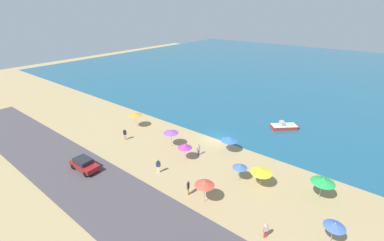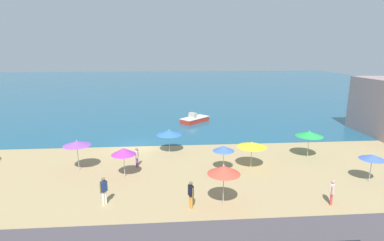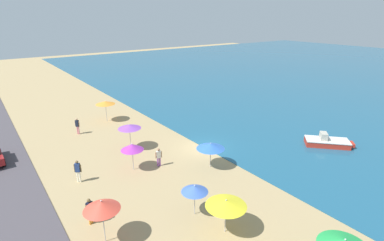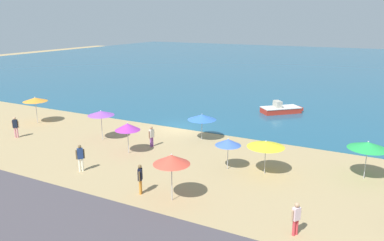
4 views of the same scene
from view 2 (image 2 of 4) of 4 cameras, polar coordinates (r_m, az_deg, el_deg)
ground_plane at (r=30.66m, az=-10.47°, el=-4.88°), size 160.00×160.00×0.00m
sea at (r=84.58m, az=-6.74°, el=6.76°), size 150.00×110.00×0.05m
beach_umbrella_0 at (r=25.37m, az=-21.09°, el=-4.09°), size 2.16×2.16×2.50m
beach_umbrella_1 at (r=28.03m, az=-4.38°, el=-2.31°), size 2.35×2.35×2.21m
beach_umbrella_2 at (r=23.81m, az=6.05°, el=-5.32°), size 1.71×1.71×2.15m
beach_umbrella_3 at (r=18.34m, az=6.09°, el=-9.34°), size 2.02×2.02×2.72m
beach_umbrella_5 at (r=25.38m, az=31.13°, el=-5.97°), size 1.77×1.77×2.15m
beach_umbrella_6 at (r=23.10m, az=-12.90°, el=-5.75°), size 1.86×1.86×2.36m
beach_umbrella_7 at (r=24.73m, az=11.32°, el=-4.54°), size 2.40×2.40×2.22m
beach_umbrella_8 at (r=28.56m, az=21.45°, el=-2.37°), size 2.40×2.40×2.47m
bather_0 at (r=20.94m, az=25.14°, el=-12.04°), size 0.38×0.49×1.64m
bather_1 at (r=19.73m, az=-16.44°, el=-12.48°), size 0.40×0.46×1.83m
bather_2 at (r=25.24m, az=-10.48°, el=-6.68°), size 0.30×0.56×1.63m
bather_3 at (r=18.57m, az=-0.22°, el=-13.72°), size 0.35×0.52×1.77m
skiff_nearshore at (r=40.07m, az=0.56°, el=0.26°), size 4.17×4.03×1.31m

